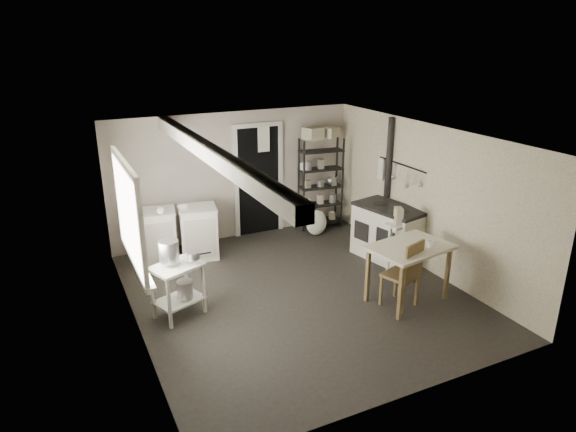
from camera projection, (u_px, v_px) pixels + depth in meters
name	position (u px, v px, depth m)	size (l,w,h in m)	color
floor	(297.00, 293.00, 7.48)	(5.00, 5.00, 0.00)	black
ceiling	(298.00, 137.00, 6.70)	(5.00, 5.00, 0.00)	silver
wall_back	(235.00, 176.00, 9.21)	(4.50, 0.02, 2.30)	#ACA193
wall_front	(414.00, 299.00, 4.97)	(4.50, 0.02, 2.30)	#ACA193
wall_left	(131.00, 247.00, 6.17)	(0.02, 5.00, 2.30)	#ACA193
wall_right	(426.00, 198.00, 8.01)	(0.02, 5.00, 2.30)	#ACA193
window	(127.00, 214.00, 6.23)	(0.12, 1.76, 1.28)	beige
doorway	(259.00, 182.00, 9.41)	(0.96, 0.10, 2.08)	beige
ceiling_beam	(210.00, 153.00, 6.24)	(0.18, 5.00, 0.18)	beige
wallpaper_panel	(425.00, 198.00, 8.00)	(0.01, 5.00, 2.30)	beige
utensil_rail	(401.00, 165.00, 8.36)	(0.06, 1.20, 0.44)	silver
prep_table	(178.00, 288.00, 6.77)	(0.64, 0.46, 0.74)	beige
stockpot	(169.00, 251.00, 6.58)	(0.26, 0.26, 0.28)	silver
saucepan	(193.00, 256.00, 6.67)	(0.17, 0.17, 0.09)	silver
bucket	(185.00, 289.00, 6.78)	(0.21, 0.21, 0.23)	silver
base_cabinets	(178.00, 233.00, 8.49)	(1.33, 0.57, 0.88)	silver
mixing_bowl	(183.00, 205.00, 8.30)	(0.26, 0.26, 0.06)	white
counter_cup	(160.00, 208.00, 8.07)	(0.13, 0.13, 0.10)	white
shelf_rack	(321.00, 180.00, 9.72)	(0.82, 0.32, 1.74)	black
shelf_jar	(303.00, 159.00, 9.48)	(0.09, 0.09, 0.20)	white
storage_box_a	(313.00, 124.00, 9.29)	(0.32, 0.28, 0.22)	beige
storage_box_b	(330.00, 124.00, 9.48)	(0.29, 0.26, 0.18)	beige
stove	(388.00, 234.00, 8.49)	(0.64, 1.16, 0.91)	silver
stovepipe	(389.00, 158.00, 8.61)	(0.12, 0.12, 1.52)	black
side_ledge	(400.00, 244.00, 8.09)	(0.52, 0.28, 0.80)	beige
oats_box	(399.00, 211.00, 7.82)	(0.11, 0.18, 0.27)	beige
work_table	(407.00, 276.00, 7.16)	(1.10, 0.77, 0.83)	beige
table_cup	(430.00, 249.00, 6.97)	(0.10, 0.10, 0.09)	white
chair	(400.00, 273.00, 6.99)	(0.41, 0.43, 0.99)	brown
flour_sack	(316.00, 223.00, 9.56)	(0.40, 0.34, 0.47)	silver
floor_crock	(392.00, 264.00, 8.24)	(0.13, 0.13, 0.17)	white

